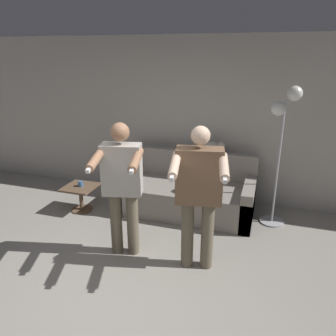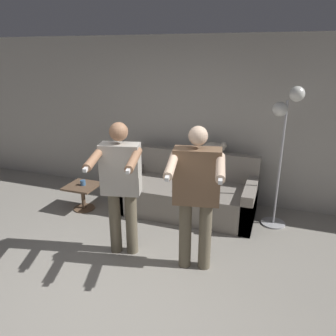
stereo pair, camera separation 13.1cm
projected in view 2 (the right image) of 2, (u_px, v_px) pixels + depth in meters
The scene contains 9 objects.
ground_plane at pixel (107, 294), 3.35m from camera, with size 16.00×16.00×0.00m, color gray.
wall_back at pixel (185, 120), 5.31m from camera, with size 10.00×0.05×2.60m.
couch at pixel (188, 194), 5.02m from camera, with size 2.03×0.94×0.88m.
person_left at pixel (121, 182), 3.75m from camera, with size 0.62×0.76×1.62m.
person_right at pixel (196, 190), 3.46m from camera, with size 0.65×0.75×1.65m.
cat at pixel (214, 147), 5.02m from camera, with size 0.48×0.14×0.18m.
floor_lamp at pixel (285, 125), 4.25m from camera, with size 0.37×0.34×1.94m.
side_table at pixel (83, 192), 5.09m from camera, with size 0.47×0.47×0.40m.
cup at pixel (83, 183), 5.04m from camera, with size 0.08×0.08×0.08m.
Camera 2 is at (1.50, -2.36, 2.33)m, focal length 35.00 mm.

